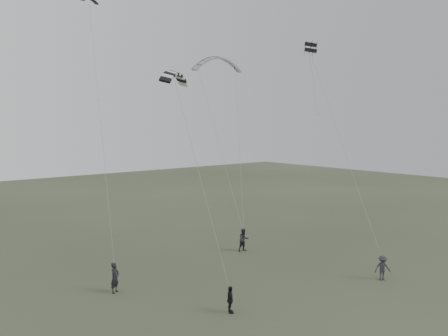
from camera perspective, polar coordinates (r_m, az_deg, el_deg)
ground at (r=27.30m, az=5.65°, el=-16.51°), size 140.00×140.00×0.00m
flyer_left at (r=28.44m, az=-14.06°, el=-13.72°), size 0.82×0.73×1.87m
flyer_right at (r=36.17m, az=2.60°, el=-9.35°), size 1.01×0.84×1.88m
flyer_center at (r=24.94m, az=0.82°, el=-16.82°), size 0.74×0.95×1.50m
flyer_far at (r=31.52m, az=20.01°, el=-12.16°), size 1.23×1.13×1.66m
kite_pale_large at (r=40.14m, az=-0.88°, el=14.18°), size 4.65×2.71×1.94m
kite_striped at (r=25.76m, az=-6.48°, el=12.25°), size 2.67×2.09×1.19m
kite_box at (r=36.35m, az=11.26°, el=15.19°), size 0.71×0.86×0.88m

